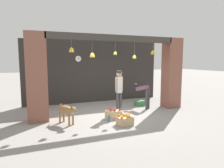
{
  "coord_description": "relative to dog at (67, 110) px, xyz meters",
  "views": [
    {
      "loc": [
        -3.04,
        -7.12,
        2.19
      ],
      "look_at": [
        0.0,
        0.41,
        1.19
      ],
      "focal_mm": 32.0,
      "sensor_mm": 36.0,
      "label": 1
    }
  ],
  "objects": [
    {
      "name": "ground_plane",
      "position": [
        1.99,
        0.44,
        -0.47
      ],
      "size": [
        60.0,
        60.0,
        0.0
      ],
      "primitive_type": "plane",
      "color": "gray"
    },
    {
      "name": "shopkeeper",
      "position": [
        2.18,
        0.56,
        0.57
      ],
      "size": [
        0.34,
        0.29,
        1.75
      ],
      "rotation": [
        0.0,
        0.0,
        3.24
      ],
      "color": "#424247",
      "rests_on": "ground_plane"
    },
    {
      "name": "fruit_crate_oranges",
      "position": [
        1.78,
        -0.83,
        -0.31
      ],
      "size": [
        0.5,
        0.38,
        0.36
      ],
      "color": "tan",
      "rests_on": "ground_plane"
    },
    {
      "name": "storefront_awning",
      "position": [
        1.99,
        0.56,
        2.5
      ],
      "size": [
        5.18,
        0.28,
        0.92
      ],
      "color": "#3D3833"
    },
    {
      "name": "wall_clock",
      "position": [
        1.11,
        3.13,
        1.75
      ],
      "size": [
        0.31,
        0.03,
        0.31
      ],
      "color": "black"
    },
    {
      "name": "dog",
      "position": [
        0.0,
        0.0,
        0.0
      ],
      "size": [
        0.58,
        0.9,
        0.69
      ],
      "rotation": [
        0.0,
        0.0,
        -1.07
      ],
      "color": "#9E7042",
      "rests_on": "ground_plane"
    },
    {
      "name": "shop_back_wall",
      "position": [
        1.99,
        3.2,
        1.09
      ],
      "size": [
        7.08,
        0.12,
        3.13
      ],
      "primitive_type": "cube",
      "color": "#2D2B28",
      "rests_on": "ground_plane"
    },
    {
      "name": "shop_pillar_right",
      "position": [
        4.88,
        0.74,
        1.09
      ],
      "size": [
        0.7,
        0.6,
        3.13
      ],
      "primitive_type": "cube",
      "color": "brown",
      "rests_on": "ground_plane"
    },
    {
      "name": "worker_stooping",
      "position": [
        3.57,
        1.0,
        0.26
      ],
      "size": [
        0.51,
        0.8,
        1.09
      ],
      "rotation": [
        0.0,
        0.0,
        0.44
      ],
      "color": "#424247",
      "rests_on": "ground_plane"
    },
    {
      "name": "water_bottle",
      "position": [
        1.41,
        -0.33,
        -0.36
      ],
      "size": [
        0.07,
        0.07,
        0.24
      ],
      "color": "#2D60AD",
      "rests_on": "ground_plane"
    },
    {
      "name": "produce_box_green",
      "position": [
        3.66,
        1.47,
        -0.35
      ],
      "size": [
        0.45,
        0.32,
        0.24
      ],
      "primitive_type": "cube",
      "color": "#42844C",
      "rests_on": "ground_plane"
    },
    {
      "name": "shop_pillar_left",
      "position": [
        -0.9,
        0.74,
        1.09
      ],
      "size": [
        0.7,
        0.6,
        3.13
      ],
      "primitive_type": "cube",
      "color": "brown",
      "rests_on": "ground_plane"
    },
    {
      "name": "fruit_crate_apples",
      "position": [
        1.71,
        0.0,
        -0.31
      ],
      "size": [
        0.58,
        0.32,
        0.38
      ],
      "color": "tan",
      "rests_on": "ground_plane"
    }
  ]
}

